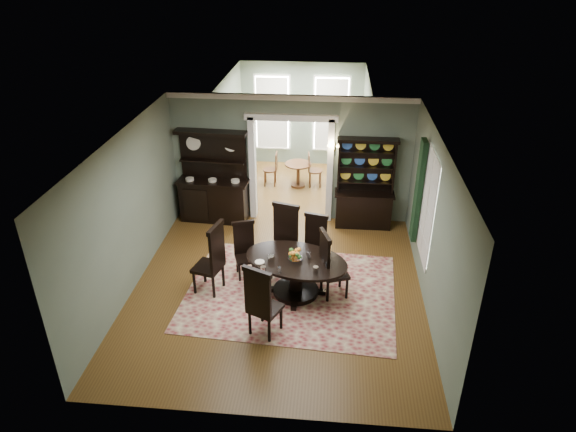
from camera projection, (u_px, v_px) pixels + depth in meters
The scene contains 19 objects.
room at pixel (277, 216), 9.15m from camera, with size 5.51×6.01×3.01m.
parlor at pixel (299, 124), 14.00m from camera, with size 3.51×3.50×3.01m.
doorway_trim at pixel (291, 154), 11.73m from camera, with size 2.08×0.25×2.57m.
right_window at pixel (423, 199), 9.69m from camera, with size 0.15×1.47×2.12m.
wall_sconce at pixel (333, 147), 11.39m from camera, with size 0.27×0.21×0.21m.
rug at pixel (291, 292), 9.78m from camera, with size 3.90×3.04×0.01m, color maroon.
dining_table at pixel (296, 270), 9.50m from camera, with size 2.24×2.24×0.76m.
centerpiece at pixel (295, 257), 9.33m from camera, with size 1.36×0.88×0.22m.
chair_far_left at pixel (245, 247), 10.06m from camera, with size 0.53×0.52×1.15m.
chair_far_mid at pixel (284, 237), 10.11m from camera, with size 0.65×0.64×1.44m.
chair_far_right at pixel (314, 242), 10.12m from camera, with size 0.55×0.54×1.25m.
chair_end_left at pixel (213, 257), 9.45m from camera, with size 0.63×0.65×1.45m.
chair_end_right at pixel (329, 263), 9.36m from camera, with size 0.61×0.63×1.35m.
chair_near at pixel (261, 301), 8.35m from camera, with size 0.67×0.65×1.38m.
sideboard at pixel (214, 190), 12.05m from camera, with size 1.69×0.69×2.18m.
welsh_dresser at pixel (364, 195), 11.78m from camera, with size 1.36×0.50×2.12m.
parlor_table at pixel (298, 171), 13.87m from camera, with size 0.71×0.71×0.66m.
parlor_chair_left at pixel (272, 168), 13.93m from camera, with size 0.39×0.39×0.92m.
parlor_chair_right at pixel (313, 169), 13.85m from camera, with size 0.41×0.39×0.93m.
Camera 1 is at (0.96, -7.98, 5.86)m, focal length 32.00 mm.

